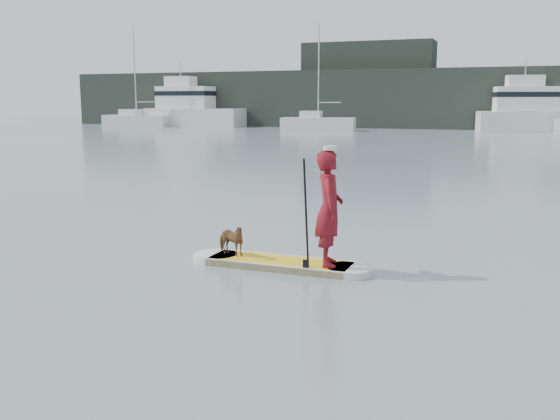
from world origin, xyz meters
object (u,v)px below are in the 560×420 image
(paddler, at_px, (329,208))
(dog, at_px, (230,240))
(paddleboard, at_px, (280,263))
(motor_yacht_a, at_px, (536,111))
(sailboat_a, at_px, (136,120))
(sailboat_c, at_px, (317,123))
(motor_yacht_b, at_px, (191,108))

(paddler, distance_m, dog, 1.94)
(paddleboard, xyz_separation_m, motor_yacht_a, (4.83, 52.75, 1.84))
(motor_yacht_a, bearing_deg, sailboat_a, 173.53)
(sailboat_c, relative_size, motor_yacht_a, 0.85)
(dog, distance_m, motor_yacht_a, 53.08)
(paddler, bearing_deg, motor_yacht_a, -23.34)
(sailboat_c, bearing_deg, sailboat_a, 165.80)
(paddler, distance_m, sailboat_c, 49.31)
(sailboat_c, bearing_deg, dog, -82.43)
(sailboat_a, bearing_deg, motor_yacht_b, 20.66)
(dog, height_order, sailboat_c, sailboat_c)
(paddleboard, height_order, sailboat_a, sailboat_a)
(motor_yacht_b, bearing_deg, paddleboard, -61.25)
(dog, height_order, motor_yacht_a, motor_yacht_a)
(sailboat_a, relative_size, motor_yacht_b, 0.96)
(dog, relative_size, motor_yacht_b, 0.06)
(motor_yacht_a, bearing_deg, paddleboard, -106.81)
(dog, bearing_deg, paddler, -71.11)
(paddleboard, relative_size, motor_yacht_a, 0.28)
(sailboat_c, relative_size, motor_yacht_b, 0.90)
(paddler, distance_m, motor_yacht_b, 60.69)
(paddler, xyz_separation_m, motor_yacht_b, (-31.57, 51.82, 0.94))
(paddler, bearing_deg, sailboat_c, -1.04)
(sailboat_a, height_order, sailboat_c, sailboat_a)
(dog, xyz_separation_m, sailboat_a, (-35.07, 49.09, 0.34))
(sailboat_c, height_order, motor_yacht_b, sailboat_c)
(paddleboard, xyz_separation_m, sailboat_a, (-36.02, 49.09, 0.68))
(sailboat_c, xyz_separation_m, motor_yacht_a, (19.20, 5.85, 1.16))
(dog, bearing_deg, sailboat_a, 54.56)
(sailboat_a, distance_m, sailboat_c, 21.76)
(paddler, relative_size, sailboat_c, 0.19)
(paddleboard, xyz_separation_m, motor_yacht_b, (-30.70, 51.81, 1.96))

